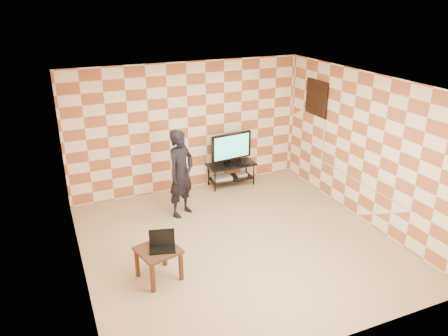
% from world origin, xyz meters
% --- Properties ---
extents(floor, '(5.00, 5.00, 0.00)m').
position_xyz_m(floor, '(0.00, 0.00, 0.00)').
color(floor, tan).
rests_on(floor, ground).
extents(wall_back, '(5.00, 0.02, 2.70)m').
position_xyz_m(wall_back, '(0.00, 2.50, 1.35)').
color(wall_back, '#F8E5C3').
rests_on(wall_back, ground).
extents(wall_front, '(5.00, 0.02, 2.70)m').
position_xyz_m(wall_front, '(0.00, -2.50, 1.35)').
color(wall_front, '#F8E5C3').
rests_on(wall_front, ground).
extents(wall_left, '(0.02, 5.00, 2.70)m').
position_xyz_m(wall_left, '(-2.50, 0.00, 1.35)').
color(wall_left, '#F8E5C3').
rests_on(wall_left, ground).
extents(wall_right, '(0.02, 5.00, 2.70)m').
position_xyz_m(wall_right, '(2.50, 0.00, 1.35)').
color(wall_right, '#F8E5C3').
rests_on(wall_right, ground).
extents(ceiling, '(5.00, 5.00, 0.02)m').
position_xyz_m(ceiling, '(0.00, 0.00, 2.70)').
color(ceiling, white).
rests_on(ceiling, wall_back).
extents(wall_art, '(0.04, 0.72, 0.72)m').
position_xyz_m(wall_art, '(2.47, 1.55, 1.95)').
color(wall_art, black).
rests_on(wall_art, wall_right).
extents(tv_stand, '(1.04, 0.47, 0.50)m').
position_xyz_m(tv_stand, '(0.88, 2.24, 0.37)').
color(tv_stand, black).
rests_on(tv_stand, floor).
extents(tv, '(0.94, 0.21, 0.69)m').
position_xyz_m(tv, '(0.88, 2.24, 0.88)').
color(tv, black).
rests_on(tv, tv_stand).
extents(dvd_player, '(0.42, 0.31, 0.07)m').
position_xyz_m(dvd_player, '(0.66, 2.25, 0.21)').
color(dvd_player, silver).
rests_on(dvd_player, tv_stand).
extents(game_console, '(0.24, 0.18, 0.05)m').
position_xyz_m(game_console, '(1.13, 2.26, 0.20)').
color(game_console, silver).
rests_on(game_console, tv_stand).
extents(side_table, '(0.69, 0.69, 0.50)m').
position_xyz_m(side_table, '(-1.49, -0.43, 0.41)').
color(side_table, '#371B10').
rests_on(side_table, floor).
extents(laptop, '(0.44, 0.38, 0.25)m').
position_xyz_m(laptop, '(-1.42, -0.42, 0.55)').
color(laptop, black).
rests_on(laptop, side_table).
extents(person, '(0.73, 0.67, 1.68)m').
position_xyz_m(person, '(-0.53, 1.37, 0.84)').
color(person, black).
rests_on(person, floor).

